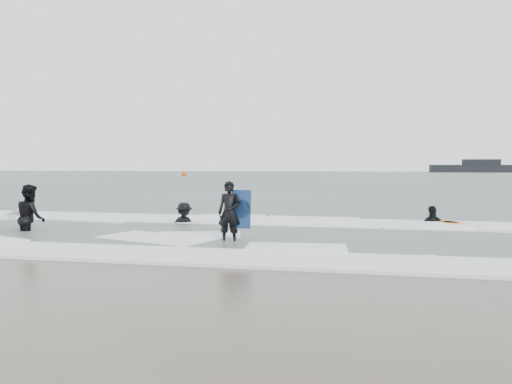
% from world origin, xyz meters
% --- Properties ---
extents(ground, '(320.00, 320.00, 0.00)m').
position_xyz_m(ground, '(0.00, 0.00, 0.00)').
color(ground, brown).
rests_on(ground, ground).
extents(sea, '(320.00, 320.00, 0.00)m').
position_xyz_m(sea, '(0.00, 80.00, 0.06)').
color(sea, '#47544C').
rests_on(sea, ground).
extents(surfer_centre, '(0.59, 0.40, 1.58)m').
position_xyz_m(surfer_centre, '(0.13, 1.45, 0.00)').
color(surfer_centre, black).
rests_on(surfer_centre, ground).
extents(surfer_wading, '(1.19, 1.19, 1.95)m').
position_xyz_m(surfer_wading, '(-6.13, 2.23, 0.00)').
color(surfer_wading, black).
rests_on(surfer_wading, ground).
extents(surfer_breaker, '(1.16, 1.12, 1.59)m').
position_xyz_m(surfer_breaker, '(-2.39, 4.87, 0.00)').
color(surfer_breaker, black).
rests_on(surfer_breaker, ground).
extents(surfer_right_near, '(1.13, 0.75, 1.78)m').
position_xyz_m(surfer_right_near, '(5.56, 6.69, 0.00)').
color(surfer_right_near, black).
rests_on(surfer_right_near, ground).
extents(surf_foam, '(30.03, 9.06, 0.09)m').
position_xyz_m(surf_foam, '(0.00, 3.70, 0.04)').
color(surf_foam, white).
rests_on(surf_foam, ground).
extents(bodyboards, '(13.46, 5.52, 1.25)m').
position_xyz_m(bodyboards, '(-0.03, 3.39, 0.50)').
color(bodyboards, '#11274F').
rests_on(bodyboards, ground).
extents(buoy, '(1.00, 1.00, 1.65)m').
position_xyz_m(buoy, '(-29.48, 75.04, 0.42)').
color(buoy, '#F2460A').
rests_on(buoy, ground).
extents(vessel_horizon, '(28.13, 5.02, 3.82)m').
position_xyz_m(vessel_horizon, '(34.98, 145.15, 1.42)').
color(vessel_horizon, black).
rests_on(vessel_horizon, ground).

